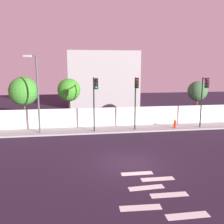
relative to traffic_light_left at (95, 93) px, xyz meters
The scene contains 13 objects.
ground_plane 7.84m from the traffic_light_left, 77.15° to the right, with size 80.00×80.00×0.00m, color #271A2D.
sidewalk 4.19m from the traffic_light_left, 43.46° to the left, with size 36.00×2.40×0.15m, color gray.
perimeter_wall 4.11m from the traffic_light_left, 60.76° to the left, with size 36.00×0.18×1.80m, color white.
crosswalk_marking 11.23m from the traffic_light_left, 79.16° to the right, with size 3.54×4.70×0.01m.
traffic_light_left is the anchor object (origin of this frame).
traffic_light_center 3.67m from the traffic_light_left, ahead, with size 0.36×1.15×4.81m.
traffic_light_right 10.11m from the traffic_light_left, ahead, with size 0.36×1.22×4.76m.
street_lamp_curbside 4.97m from the traffic_light_left, behind, with size 0.85×1.77×6.72m.
fire_hydrant 8.33m from the traffic_light_left, ahead, with size 0.44×0.26×0.76m.
roadside_tree_leftmost 7.41m from the traffic_light_left, 151.36° to the left, with size 2.73×2.73×4.96m.
roadside_tree_midleft 4.20m from the traffic_light_left, 122.25° to the left, with size 2.22×2.22×4.77m.
roadside_tree_midright 11.68m from the traffic_light_left, 17.71° to the left, with size 2.06×2.06×4.38m.
low_building_distant 16.95m from the traffic_light_left, 81.29° to the left, with size 10.23×6.00×8.08m, color #979797.
Camera 1 is at (-3.29, -14.45, 5.97)m, focal length 40.25 mm.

